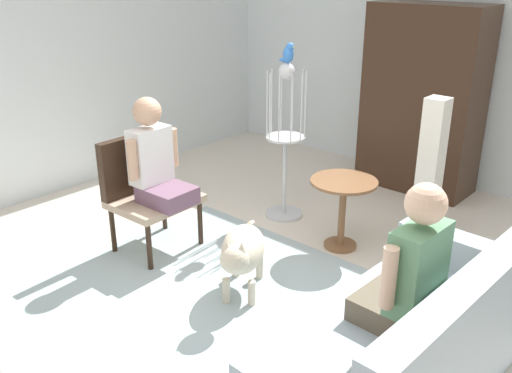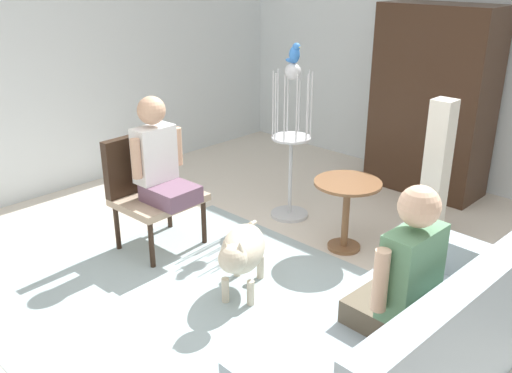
{
  "view_description": "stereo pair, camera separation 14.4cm",
  "coord_description": "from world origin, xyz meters",
  "px_view_note": "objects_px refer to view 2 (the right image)",
  "views": [
    {
      "loc": [
        2.28,
        -2.51,
        2.31
      ],
      "look_at": [
        -0.14,
        0.21,
        0.84
      ],
      "focal_mm": 39.43,
      "sensor_mm": 36.0,
      "label": 1
    },
    {
      "loc": [
        2.38,
        -2.41,
        2.31
      ],
      "look_at": [
        -0.14,
        0.21,
        0.84
      ],
      "focal_mm": 39.43,
      "sensor_mm": 36.0,
      "label": 2
    }
  ],
  "objects_px": {
    "bird_cage_stand": "(291,149)",
    "armoire_cabinet": "(433,101)",
    "person_on_couch": "(404,273)",
    "round_end_table": "(347,201)",
    "dog": "(242,251)",
    "couch": "(405,346)",
    "parrot": "(295,54)",
    "column_lamp": "(436,173)",
    "armchair": "(149,182)",
    "person_on_armchair": "(159,158)"
  },
  "relations": [
    {
      "from": "couch",
      "to": "person_on_armchair",
      "type": "relative_size",
      "value": 2.15
    },
    {
      "from": "dog",
      "to": "column_lamp",
      "type": "xyz_separation_m",
      "value": [
        0.57,
        1.78,
        0.27
      ]
    },
    {
      "from": "column_lamp",
      "to": "armoire_cabinet",
      "type": "height_order",
      "value": "armoire_cabinet"
    },
    {
      "from": "armchair",
      "to": "armoire_cabinet",
      "type": "height_order",
      "value": "armoire_cabinet"
    },
    {
      "from": "person_on_couch",
      "to": "armoire_cabinet",
      "type": "distance_m",
      "value": 3.27
    },
    {
      "from": "round_end_table",
      "to": "armoire_cabinet",
      "type": "bearing_deg",
      "value": 96.41
    },
    {
      "from": "person_on_couch",
      "to": "column_lamp",
      "type": "relative_size",
      "value": 0.69
    },
    {
      "from": "couch",
      "to": "armchair",
      "type": "xyz_separation_m",
      "value": [
        -2.53,
        0.12,
        0.26
      ]
    },
    {
      "from": "round_end_table",
      "to": "bird_cage_stand",
      "type": "distance_m",
      "value": 0.83
    },
    {
      "from": "person_on_armchair",
      "to": "column_lamp",
      "type": "distance_m",
      "value": 2.34
    },
    {
      "from": "round_end_table",
      "to": "person_on_armchair",
      "type": "bearing_deg",
      "value": -136.8
    },
    {
      "from": "round_end_table",
      "to": "dog",
      "type": "height_order",
      "value": "round_end_table"
    },
    {
      "from": "person_on_armchair",
      "to": "round_end_table",
      "type": "bearing_deg",
      "value": 43.2
    },
    {
      "from": "armchair",
      "to": "round_end_table",
      "type": "bearing_deg",
      "value": 39.55
    },
    {
      "from": "person_on_armchair",
      "to": "armoire_cabinet",
      "type": "height_order",
      "value": "armoire_cabinet"
    },
    {
      "from": "round_end_table",
      "to": "person_on_couch",
      "type": "bearing_deg",
      "value": -45.15
    },
    {
      "from": "person_on_couch",
      "to": "round_end_table",
      "type": "distance_m",
      "value": 1.74
    },
    {
      "from": "couch",
      "to": "person_on_couch",
      "type": "bearing_deg",
      "value": -137.7
    },
    {
      "from": "dog",
      "to": "armoire_cabinet",
      "type": "relative_size",
      "value": 0.39
    },
    {
      "from": "armchair",
      "to": "person_on_couch",
      "type": "height_order",
      "value": "person_on_couch"
    },
    {
      "from": "person_on_couch",
      "to": "round_end_table",
      "type": "bearing_deg",
      "value": 134.85
    },
    {
      "from": "armchair",
      "to": "dog",
      "type": "height_order",
      "value": "armchair"
    },
    {
      "from": "person_on_armchair",
      "to": "column_lamp",
      "type": "relative_size",
      "value": 0.67
    },
    {
      "from": "person_on_couch",
      "to": "dog",
      "type": "xyz_separation_m",
      "value": [
        -1.34,
        0.11,
        -0.42
      ]
    },
    {
      "from": "bird_cage_stand",
      "to": "armoire_cabinet",
      "type": "bearing_deg",
      "value": 69.58
    },
    {
      "from": "dog",
      "to": "armoire_cabinet",
      "type": "bearing_deg",
      "value": 91.24
    },
    {
      "from": "armchair",
      "to": "dog",
      "type": "relative_size",
      "value": 1.28
    },
    {
      "from": "parrot",
      "to": "column_lamp",
      "type": "relative_size",
      "value": 0.14
    },
    {
      "from": "person_on_couch",
      "to": "dog",
      "type": "distance_m",
      "value": 1.41
    },
    {
      "from": "armchair",
      "to": "armoire_cabinet",
      "type": "xyz_separation_m",
      "value": [
        1.09,
        2.8,
        0.4
      ]
    },
    {
      "from": "bird_cage_stand",
      "to": "column_lamp",
      "type": "xyz_separation_m",
      "value": [
        1.2,
        0.5,
        -0.06
      ]
    },
    {
      "from": "armchair",
      "to": "bird_cage_stand",
      "type": "relative_size",
      "value": 0.65
    },
    {
      "from": "bird_cage_stand",
      "to": "column_lamp",
      "type": "height_order",
      "value": "bird_cage_stand"
    },
    {
      "from": "person_on_armchair",
      "to": "person_on_couch",
      "type": "bearing_deg",
      "value": -3.81
    },
    {
      "from": "armchair",
      "to": "bird_cage_stand",
      "type": "bearing_deg",
      "value": 67.46
    },
    {
      "from": "round_end_table",
      "to": "bird_cage_stand",
      "type": "height_order",
      "value": "bird_cage_stand"
    },
    {
      "from": "bird_cage_stand",
      "to": "armoire_cabinet",
      "type": "height_order",
      "value": "armoire_cabinet"
    },
    {
      "from": "parrot",
      "to": "couch",
      "type": "bearing_deg",
      "value": -34.15
    },
    {
      "from": "armchair",
      "to": "parrot",
      "type": "xyz_separation_m",
      "value": [
        0.53,
        1.24,
        0.99
      ]
    },
    {
      "from": "dog",
      "to": "armoire_cabinet",
      "type": "height_order",
      "value": "armoire_cabinet"
    },
    {
      "from": "armchair",
      "to": "round_end_table",
      "type": "xyz_separation_m",
      "value": [
        1.29,
        1.06,
        -0.12
      ]
    },
    {
      "from": "armoire_cabinet",
      "to": "bird_cage_stand",
      "type": "bearing_deg",
      "value": -110.42
    },
    {
      "from": "dog",
      "to": "parrot",
      "type": "distance_m",
      "value": 1.86
    },
    {
      "from": "armchair",
      "to": "person_on_armchair",
      "type": "height_order",
      "value": "person_on_armchair"
    },
    {
      "from": "couch",
      "to": "parrot",
      "type": "distance_m",
      "value": 2.73
    },
    {
      "from": "armchair",
      "to": "person_on_couch",
      "type": "xyz_separation_m",
      "value": [
        2.5,
        -0.15,
        0.21
      ]
    },
    {
      "from": "person_on_couch",
      "to": "parrot",
      "type": "height_order",
      "value": "parrot"
    },
    {
      "from": "armchair",
      "to": "parrot",
      "type": "bearing_deg",
      "value": 66.91
    },
    {
      "from": "couch",
      "to": "bird_cage_stand",
      "type": "xyz_separation_m",
      "value": [
        -2.02,
        1.36,
        0.38
      ]
    },
    {
      "from": "dog",
      "to": "armoire_cabinet",
      "type": "distance_m",
      "value": 2.9
    }
  ]
}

